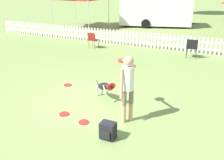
{
  "coord_description": "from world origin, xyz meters",
  "views": [
    {
      "loc": [
        3.49,
        -5.72,
        3.33
      ],
      "look_at": [
        0.8,
        0.02,
        0.82
      ],
      "focal_mm": 40.0,
      "sensor_mm": 36.0,
      "label": 1
    }
  ],
  "objects_px": {
    "leaping_dog": "(104,86)",
    "folding_chair_center": "(93,39)",
    "handler_person": "(128,81)",
    "frisbee_near_handler": "(84,122)",
    "backpack_on_grass": "(108,131)",
    "frisbee_midfield": "(64,114)",
    "folding_chair_green_right": "(192,47)",
    "equipment_trailer": "(155,10)",
    "frisbee_near_dog": "(68,85)"
  },
  "relations": [
    {
      "from": "handler_person",
      "to": "frisbee_near_handler",
      "type": "height_order",
      "value": "handler_person"
    },
    {
      "from": "backpack_on_grass",
      "to": "folding_chair_center",
      "type": "relative_size",
      "value": 0.47
    },
    {
      "from": "frisbee_near_dog",
      "to": "equipment_trailer",
      "type": "distance_m",
      "value": 13.27
    },
    {
      "from": "frisbee_near_dog",
      "to": "backpack_on_grass",
      "type": "distance_m",
      "value": 3.43
    },
    {
      "from": "handler_person",
      "to": "frisbee_near_handler",
      "type": "bearing_deg",
      "value": 159.42
    },
    {
      "from": "frisbee_near_dog",
      "to": "frisbee_midfield",
      "type": "distance_m",
      "value": 2.04
    },
    {
      "from": "leaping_dog",
      "to": "backpack_on_grass",
      "type": "distance_m",
      "value": 2.0
    },
    {
      "from": "frisbee_midfield",
      "to": "backpack_on_grass",
      "type": "height_order",
      "value": "backpack_on_grass"
    },
    {
      "from": "handler_person",
      "to": "frisbee_midfield",
      "type": "height_order",
      "value": "handler_person"
    },
    {
      "from": "equipment_trailer",
      "to": "folding_chair_center",
      "type": "bearing_deg",
      "value": -113.45
    },
    {
      "from": "frisbee_midfield",
      "to": "folding_chair_green_right",
      "type": "relative_size",
      "value": 0.29
    },
    {
      "from": "frisbee_near_handler",
      "to": "backpack_on_grass",
      "type": "bearing_deg",
      "value": -21.79
    },
    {
      "from": "frisbee_near_dog",
      "to": "equipment_trailer",
      "type": "bearing_deg",
      "value": 93.3
    },
    {
      "from": "frisbee_near_handler",
      "to": "frisbee_near_dog",
      "type": "distance_m",
      "value": 2.57
    },
    {
      "from": "handler_person",
      "to": "frisbee_midfield",
      "type": "relative_size",
      "value": 6.55
    },
    {
      "from": "frisbee_near_dog",
      "to": "frisbee_midfield",
      "type": "bearing_deg",
      "value": -57.94
    },
    {
      "from": "handler_person",
      "to": "equipment_trailer",
      "type": "height_order",
      "value": "equipment_trailer"
    },
    {
      "from": "frisbee_midfield",
      "to": "folding_chair_green_right",
      "type": "distance_m",
      "value": 7.33
    },
    {
      "from": "handler_person",
      "to": "frisbee_near_handler",
      "type": "xyz_separation_m",
      "value": [
        -0.95,
        -0.57,
        -1.07
      ]
    },
    {
      "from": "leaping_dog",
      "to": "frisbee_near_dog",
      "type": "bearing_deg",
      "value": -67.33
    },
    {
      "from": "frisbee_near_handler",
      "to": "folding_chair_green_right",
      "type": "relative_size",
      "value": 0.29
    },
    {
      "from": "leaping_dog",
      "to": "frisbee_near_dog",
      "type": "distance_m",
      "value": 1.78
    },
    {
      "from": "leaping_dog",
      "to": "frisbee_near_dog",
      "type": "relative_size",
      "value": 3.86
    },
    {
      "from": "frisbee_near_handler",
      "to": "frisbee_midfield",
      "type": "distance_m",
      "value": 0.7
    },
    {
      "from": "frisbee_near_dog",
      "to": "backpack_on_grass",
      "type": "relative_size",
      "value": 0.67
    },
    {
      "from": "leaping_dog",
      "to": "frisbee_near_handler",
      "type": "bearing_deg",
      "value": 42.78
    },
    {
      "from": "frisbee_near_handler",
      "to": "folding_chair_center",
      "type": "xyz_separation_m",
      "value": [
        -3.51,
        6.75,
        0.49
      ]
    },
    {
      "from": "handler_person",
      "to": "frisbee_midfield",
      "type": "bearing_deg",
      "value": 143.43
    },
    {
      "from": "leaping_dog",
      "to": "folding_chair_green_right",
      "type": "distance_m",
      "value": 5.94
    },
    {
      "from": "folding_chair_center",
      "to": "equipment_trailer",
      "type": "relative_size",
      "value": 0.13
    },
    {
      "from": "leaping_dog",
      "to": "equipment_trailer",
      "type": "distance_m",
      "value": 13.9
    },
    {
      "from": "folding_chair_green_right",
      "to": "equipment_trailer",
      "type": "distance_m",
      "value": 8.96
    },
    {
      "from": "frisbee_midfield",
      "to": "equipment_trailer",
      "type": "height_order",
      "value": "equipment_trailer"
    },
    {
      "from": "frisbee_near_handler",
      "to": "folding_chair_center",
      "type": "height_order",
      "value": "folding_chair_center"
    },
    {
      "from": "leaping_dog",
      "to": "handler_person",
      "type": "bearing_deg",
      "value": 90.37
    },
    {
      "from": "frisbee_near_dog",
      "to": "backpack_on_grass",
      "type": "bearing_deg",
      "value": -39.98
    },
    {
      "from": "frisbee_near_handler",
      "to": "leaping_dog",
      "type": "bearing_deg",
      "value": 94.42
    },
    {
      "from": "handler_person",
      "to": "leaping_dog",
      "type": "distance_m",
      "value": 1.48
    },
    {
      "from": "frisbee_near_handler",
      "to": "backpack_on_grass",
      "type": "xyz_separation_m",
      "value": [
        0.85,
        -0.34,
        0.18
      ]
    },
    {
      "from": "frisbee_midfield",
      "to": "leaping_dog",
      "type": "bearing_deg",
      "value": 65.33
    },
    {
      "from": "folding_chair_center",
      "to": "equipment_trailer",
      "type": "bearing_deg",
      "value": -93.6
    },
    {
      "from": "backpack_on_grass",
      "to": "folding_chair_center",
      "type": "height_order",
      "value": "folding_chair_center"
    },
    {
      "from": "folding_chair_green_right",
      "to": "leaping_dog",
      "type": "bearing_deg",
      "value": 69.81
    },
    {
      "from": "handler_person",
      "to": "folding_chair_center",
      "type": "xyz_separation_m",
      "value": [
        -4.45,
        6.18,
        -0.58
      ]
    },
    {
      "from": "frisbee_near_dog",
      "to": "folding_chair_green_right",
      "type": "relative_size",
      "value": 0.29
    },
    {
      "from": "folding_chair_green_right",
      "to": "frisbee_midfield",
      "type": "bearing_deg",
      "value": 68.19
    },
    {
      "from": "folding_chair_green_right",
      "to": "equipment_trailer",
      "type": "relative_size",
      "value": 0.14
    },
    {
      "from": "frisbee_midfield",
      "to": "folding_chair_green_right",
      "type": "xyz_separation_m",
      "value": [
        2.23,
        6.96,
        0.52
      ]
    },
    {
      "from": "leaping_dog",
      "to": "folding_chair_center",
      "type": "height_order",
      "value": "folding_chair_center"
    },
    {
      "from": "leaping_dog",
      "to": "folding_chair_center",
      "type": "bearing_deg",
      "value": -109.24
    }
  ]
}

